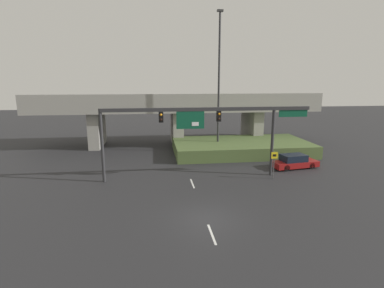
% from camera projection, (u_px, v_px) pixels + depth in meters
% --- Properties ---
extents(ground_plane, '(160.00, 160.00, 0.00)m').
position_uv_depth(ground_plane, '(206.00, 218.00, 19.66)').
color(ground_plane, '#262628').
extents(lane_markings, '(0.14, 29.16, 0.01)m').
position_uv_depth(lane_markings, '(187.00, 169.00, 30.57)').
color(lane_markings, silver).
rests_on(lane_markings, ground).
extents(signal_gantry, '(18.95, 0.44, 6.52)m').
position_uv_depth(signal_gantry, '(204.00, 121.00, 26.71)').
color(signal_gantry, '#2D2D30').
rests_on(signal_gantry, ground).
extents(speed_limit_sign, '(0.60, 0.11, 2.58)m').
position_uv_depth(speed_limit_sign, '(274.00, 161.00, 27.15)').
color(speed_limit_sign, '#4C4C4C').
rests_on(speed_limit_sign, ground).
extents(highway_light_pole_near, '(0.70, 0.36, 16.75)m').
position_uv_depth(highway_light_pole_near, '(219.00, 81.00, 35.60)').
color(highway_light_pole_near, '#2D2D30').
rests_on(highway_light_pole_near, ground).
extents(overpass_bridge, '(38.64, 7.70, 7.19)m').
position_uv_depth(overpass_bridge, '(177.00, 109.00, 41.71)').
color(overpass_bridge, gray).
rests_on(overpass_bridge, ground).
extents(grass_embankment, '(16.60, 8.94, 1.45)m').
position_uv_depth(grass_embankment, '(241.00, 147.00, 37.35)').
color(grass_embankment, '#4C6033').
rests_on(grass_embankment, ground).
extents(parked_sedan_near_right, '(4.96, 2.47, 1.43)m').
position_uv_depth(parked_sedan_near_right, '(294.00, 162.00, 30.79)').
color(parked_sedan_near_right, maroon).
rests_on(parked_sedan_near_right, ground).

